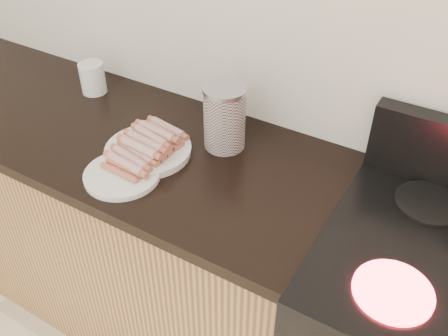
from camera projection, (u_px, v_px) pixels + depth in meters
The scene contains 11 objects.
wall_back at pixel (261, 2), 1.45m from camera, with size 4.00×0.04×2.60m, color silver.
cabinet_base at pixel (67, 202), 2.06m from camera, with size 2.20×0.59×0.86m, color #AC8449.
counter_slab at pixel (42, 109), 1.78m from camera, with size 2.20×0.62×0.04m, color black.
burner_near_left at pixel (393, 291), 1.11m from camera, with size 0.18×0.18×0.01m, color #FF1E2D.
burner_far_left at pixel (429, 203), 1.34m from camera, with size 0.18×0.18×0.01m, color black.
main_plate at pixel (148, 151), 1.54m from camera, with size 0.26×0.26×0.02m, color white.
side_plate at pixel (122, 175), 1.45m from camera, with size 0.22×0.22×0.02m, color white.
hotdog_pile at pixel (147, 143), 1.52m from camera, with size 0.14×0.27×0.05m.
plain_sausages at pixel (121, 170), 1.44m from camera, with size 0.12×0.05×0.02m.
canister at pixel (225, 117), 1.51m from camera, with size 0.13×0.13×0.21m.
mug at pixel (93, 78), 1.81m from camera, with size 0.09×0.09×0.11m, color white.
Camera 1 is at (0.65, 0.71, 1.82)m, focal length 40.00 mm.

